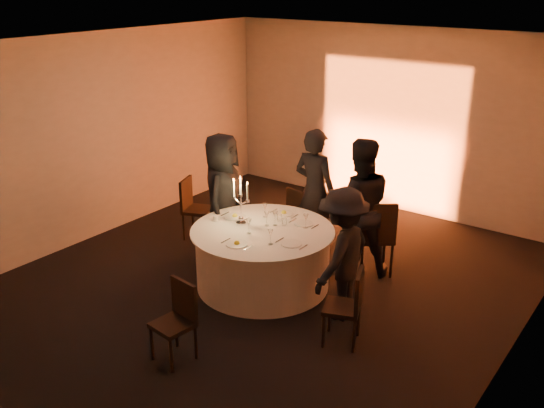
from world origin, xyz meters
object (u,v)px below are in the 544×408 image
Objects in this scene: chair_left at (193,205)px; chair_right at (349,303)px; guest_back_left at (315,191)px; chair_back_left at (301,213)px; candelabra at (241,207)px; banquet_table at (263,258)px; coffee_cup at (216,218)px; chair_back_right at (376,233)px; guest_right at (342,254)px; guest_back_right at (358,208)px; guest_left at (223,196)px; chair_front at (178,317)px.

chair_left is 1.06× the size of chair_right.
chair_back_left is at bearing -11.69° from guest_back_left.
chair_left is at bearing 156.54° from candelabra.
chair_back_left is (1.42, 0.76, -0.04)m from chair_left.
chair_right reaches higher than banquet_table.
chair_right is at bearing -10.09° from coffee_cup.
guest_right is at bearing 57.72° from chair_back_right.
guest_back_right is 1.85m from coffee_cup.
guest_right is (0.15, -1.16, 0.20)m from chair_back_right.
chair_right is 0.49× the size of guest_left.
guest_right is at bearing 67.92° from chair_front.
chair_right is 0.64m from guest_right.
guest_back_right is at bearing 85.59° from chair_front.
coffee_cup is (-0.67, -0.11, 0.42)m from banquet_table.
chair_right reaches higher than chair_front.
chair_back_right is 1.23× the size of chair_front.
chair_front is (1.98, -2.36, -0.04)m from chair_left.
chair_right reaches higher than chair_back_left.
guest_left reaches higher than chair_back_right.
chair_front is (0.56, -3.12, -0.00)m from chair_back_left.
banquet_table is 1.24m from guest_right.
chair_front is 0.46× the size of guest_back_right.
guest_back_left reaches higher than chair_front.
guest_back_right reaches higher than chair_back_left.
chair_right is at bearing 35.42° from guest_right.
chair_back_left is 0.48× the size of guest_back_left.
candelabra is (-1.86, 0.50, 0.51)m from chair_right.
guest_right is (2.92, -0.67, 0.27)m from chair_left.
chair_right is 1.02× the size of chair_front.
chair_back_left is at bearing -155.24° from chair_right.
guest_left is at bearing -17.83° from guest_back_right.
chair_right is 2.68m from guest_left.
chair_left is at bearing 160.84° from banquet_table.
coffee_cup is (-0.90, 1.64, 0.33)m from chair_front.
chair_left reaches higher than banquet_table.
guest_back_right is 2.87× the size of candelabra.
chair_back_left is at bearing -136.20° from guest_right.
coffee_cup is (1.09, -0.72, 0.29)m from chair_left.
chair_left is at bearing -128.74° from chair_right.
coffee_cup is at bearing -3.77° from chair_back_right.
guest_left is at bearing 158.11° from banquet_table.
guest_back_left is at bearing -55.70° from guest_back_right.
guest_back_left is at bearing 77.97° from candelabra.
guest_right is (2.15, -0.45, -0.10)m from guest_left.
coffee_cup is at bearing 0.57° from guest_back_right.
chair_left is 0.58× the size of guest_right.
chair_right is at bearing -129.48° from chair_left.
guest_back_left reaches higher than guest_left.
guest_back_right reaches higher than chair_right.
chair_left is at bearing -28.27° from guest_back_right.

